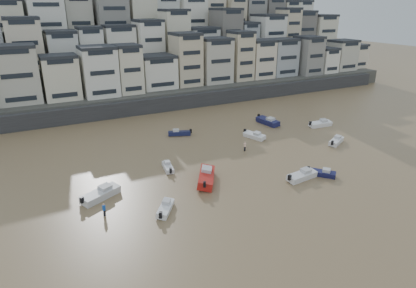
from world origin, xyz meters
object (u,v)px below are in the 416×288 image
boat_a (302,175)px  boat_c (206,176)px  boat_g (320,123)px  boat_i (268,120)px  boat_f (168,166)px  boat_h (179,132)px  boat_b (322,172)px  boat_k (100,193)px  boat_d (336,140)px  boat_e (254,135)px  person_blue (104,210)px  boat_j (165,207)px  person_pink (245,146)px

boat_a → boat_c: (-13.14, 5.81, 0.24)m
boat_g → boat_i: (-9.00, 6.60, 0.12)m
boat_g → boat_f: bearing=-166.3°
boat_h → boat_b: bearing=135.0°
boat_b → boat_k: 32.70m
boat_d → boat_g: boat_g is taller
boat_e → person_blue: person_blue is taller
boat_h → person_blue: (-20.16, -23.42, 0.21)m
boat_k → boat_e: bearing=-9.2°
boat_j → boat_k: 9.72m
boat_c → boat_h: boat_c is taller
boat_d → boat_k: bearing=153.8°
boat_k → boat_h: bearing=16.6°
boat_c → boat_g: (33.72, 12.18, -0.23)m
boat_d → boat_a: bearing=-178.3°
boat_c → boat_g: bearing=-39.3°
boat_j → person_blue: person_blue is taller
boat_e → person_pink: bearing=-65.5°
boat_e → person_pink: (-5.21, -4.71, 0.19)m
boat_i → person_pink: size_ratio=3.73×
boat_f → boat_k: boat_k is taller
boat_a → boat_c: 14.37m
boat_a → boat_d: size_ratio=1.09×
boat_c → boat_g: size_ratio=1.31×
boat_j → person_blue: bearing=105.9°
boat_k → person_pink: person_pink is taller
boat_c → boat_i: boat_c is taller
boat_h → boat_i: (20.04, -2.14, 0.22)m
boat_f → person_blue: person_blue is taller
boat_k → person_pink: 27.24m
boat_f → boat_j: 12.72m
boat_c → boat_k: (-14.92, 2.16, -0.16)m
boat_e → boat_j: boat_e is taller
boat_a → boat_d: 18.19m
person_pink → person_blue: bearing=-159.3°
boat_a → boat_i: size_ratio=0.86×
person_pink → boat_i: bearing=40.3°
boat_i → boat_a: bearing=-30.9°
boat_c → boat_f: size_ratio=1.71×
boat_d → boat_h: (-24.36, 17.92, -0.03)m
boat_d → person_blue: person_blue is taller
boat_f → boat_k: size_ratio=0.69×
boat_k → boat_f: bearing=-5.9°
boat_e → boat_d: bearing=34.2°
boat_c → person_blue: boat_c is taller
boat_c → boat_d: bearing=-53.3°
boat_d → boat_k: size_ratio=0.82×
boat_g → boat_k: boat_k is taller
boat_c → boat_e: (16.95, 12.49, -0.32)m
boat_a → boat_k: 29.17m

